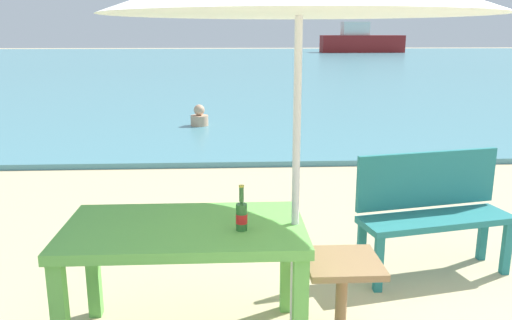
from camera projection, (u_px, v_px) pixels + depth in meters
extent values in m
cube|color=teal|center=(242.00, 62.00, 31.58)|extent=(120.00, 50.00, 0.08)
cube|color=#60B24C|center=(185.00, 230.00, 3.04)|extent=(1.40, 0.80, 0.06)
cube|color=#60B24C|center=(300.00, 316.00, 2.84)|extent=(0.08, 0.08, 0.70)
cube|color=#60B24C|center=(93.00, 267.00, 3.43)|extent=(0.08, 0.08, 0.70)
cube|color=#60B24C|center=(286.00, 262.00, 3.50)|extent=(0.08, 0.08, 0.70)
cylinder|color=#2D662D|center=(242.00, 217.00, 2.94)|extent=(0.06, 0.06, 0.16)
cone|color=#2D662D|center=(242.00, 204.00, 2.92)|extent=(0.06, 0.06, 0.03)
cylinder|color=#2D662D|center=(241.00, 194.00, 2.91)|extent=(0.03, 0.03, 0.09)
cylinder|color=red|center=(242.00, 218.00, 2.94)|extent=(0.07, 0.07, 0.05)
cylinder|color=gold|center=(241.00, 186.00, 2.90)|extent=(0.03, 0.03, 0.01)
cylinder|color=silver|center=(296.00, 159.00, 2.96)|extent=(0.04, 0.04, 2.30)
cube|color=olive|center=(343.00, 263.00, 3.10)|extent=(0.44, 0.44, 0.04)
cylinder|color=olive|center=(341.00, 304.00, 3.16)|extent=(0.07, 0.07, 0.50)
cube|color=#237275|center=(437.00, 220.00, 4.00)|extent=(1.25, 0.60, 0.05)
cube|color=#237275|center=(428.00, 179.00, 4.09)|extent=(1.18, 0.29, 0.44)
cube|color=#237275|center=(379.00, 264.00, 3.79)|extent=(0.06, 0.06, 0.42)
cube|color=#237275|center=(507.00, 248.00, 4.07)|extent=(0.06, 0.06, 0.42)
cube|color=#237275|center=(361.00, 249.00, 4.05)|extent=(0.06, 0.06, 0.42)
cube|color=#237275|center=(483.00, 235.00, 4.33)|extent=(0.06, 0.06, 0.42)
cylinder|color=tan|center=(199.00, 120.00, 10.10)|extent=(0.34, 0.34, 0.20)
sphere|color=tan|center=(199.00, 110.00, 10.06)|extent=(0.21, 0.21, 0.21)
cube|color=maroon|center=(362.00, 44.00, 45.59)|extent=(7.13, 1.94, 1.46)
cube|color=silver|center=(355.00, 29.00, 45.25)|extent=(2.27, 1.46, 1.13)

